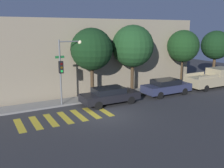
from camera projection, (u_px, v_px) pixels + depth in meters
name	position (u px, v px, depth m)	size (l,w,h in m)	color
ground_plane	(105.00, 115.00, 17.34)	(60.00, 60.00, 0.00)	#333335
sidewalk	(83.00, 99.00, 20.82)	(26.00, 1.77, 0.14)	gray
building_row	(65.00, 55.00, 23.77)	(26.00, 6.00, 6.70)	gray
crosswalk	(65.00, 118.00, 16.79)	(6.29, 2.60, 0.00)	gold
traffic_light_pole	(66.00, 62.00, 18.73)	(2.19, 0.56, 5.06)	slate
sedan_near_corner	(110.00, 95.00, 19.67)	(4.63, 1.88, 1.34)	black
sedan_middle	(166.00, 87.00, 22.37)	(4.49, 1.86, 1.42)	#2D3351
pickup_truck	(213.00, 78.00, 25.16)	(5.28, 2.07, 1.91)	tan
tree_near_corner	(92.00, 49.00, 20.48)	(3.49, 3.49, 5.94)	#42301E
tree_midblock	(133.00, 46.00, 22.34)	(3.76, 3.76, 6.20)	#42301E
tree_far_end	(183.00, 46.00, 25.25)	(3.22, 3.22, 5.73)	#42301E
tree_behind_truck	(216.00, 45.00, 27.54)	(3.16, 3.16, 5.64)	#4C3823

